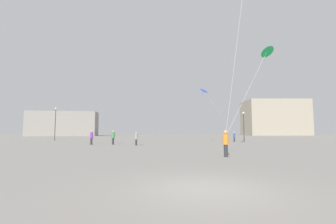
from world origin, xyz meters
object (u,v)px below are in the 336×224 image
person_in_blue (234,136)px  person_in_green (113,137)px  kite_emerald_diamond (267,52)px  lamppost_east (244,122)px  building_centre_hall (274,118)px  building_left_hall (63,124)px  person_in_purple (91,137)px  kite_cobalt_diamond (204,91)px  person_in_orange (226,142)px  person_in_grey (136,138)px  lamppost_west (55,119)px

person_in_blue → person_in_green: bearing=54.1°
kite_emerald_diamond → lamppost_east: size_ratio=1.57×
person_in_green → building_centre_hall: 93.22m
building_left_hall → kite_emerald_diamond: bearing=-58.0°
person_in_purple → kite_cobalt_diamond: bearing=-67.3°
kite_cobalt_diamond → person_in_orange: bearing=-98.3°
person_in_blue → person_in_purple: (-21.36, -7.53, 0.10)m
kite_emerald_diamond → building_centre_hall: building_centre_hall is taller
person_in_grey → lamppost_east: (16.73, 8.17, 2.43)m
kite_emerald_diamond → lamppost_east: 19.13m
person_in_orange → lamppost_east: (9.75, 21.30, 2.33)m
person_in_green → kite_cobalt_diamond: kite_cobalt_diamond is taller
person_in_blue → lamppost_east: 2.92m
kite_emerald_diamond → building_left_hall: (-45.14, 72.17, -3.83)m
person_in_purple → kite_cobalt_diamond: size_ratio=0.26×
person_in_blue → building_left_hall: bearing=-15.4°
person_in_blue → person_in_green: (-18.62, -7.52, 0.09)m
kite_emerald_diamond → lamppost_west: 38.42m
person_in_orange → kite_cobalt_diamond: size_ratio=0.25×
person_in_green → building_left_hall: bearing=136.5°
person_in_green → building_left_hall: size_ratio=0.07×
person_in_green → kite_emerald_diamond: bearing=-17.1°
building_centre_hall → person_in_grey: bearing=-127.9°
lamppost_east → kite_emerald_diamond: bearing=-105.3°
person_in_blue → lamppost_west: (-32.00, 6.65, 3.14)m
lamppost_east → building_left_hall: bearing=132.6°
person_in_green → kite_cobalt_diamond: 14.86m
kite_emerald_diamond → building_centre_hall: bearing=61.5°
person_in_purple → person_in_green: person_in_purple is taller
person_in_orange → kite_cobalt_diamond: bearing=49.4°
building_left_hall → kite_cobalt_diamond: bearing=-53.2°
lamppost_west → person_in_grey: bearing=-44.0°
person_in_grey → person_in_purple: size_ratio=0.87×
person_in_purple → lamppost_west: 17.98m
building_centre_hall → kite_emerald_diamond: bearing=-118.5°
person_in_green → lamppost_west: size_ratio=0.29×
person_in_green → lamppost_east: (19.85, 6.39, 2.31)m
person_in_blue → person_in_orange: bearing=101.4°
person_in_purple → building_left_hall: bearing=34.5°
person_in_orange → lamppost_west: (-23.48, 29.07, 3.07)m
kite_emerald_diamond → lamppost_east: (4.86, 17.75, -5.22)m
person_in_blue → building_centre_hall: building_centre_hall is taller
person_in_purple → person_in_grey: bearing=-96.5°
person_in_grey → person_in_blue: size_ratio=0.97×
building_left_hall → lamppost_west: size_ratio=4.14×
building_centre_hall → person_in_blue: bearing=-122.9°
kite_cobalt_diamond → building_left_hall: building_left_hall is taller
kite_emerald_diamond → person_in_blue: bearing=79.1°
lamppost_east → kite_cobalt_diamond: bearing=-157.2°
building_centre_hall → lamppost_east: size_ratio=5.48×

